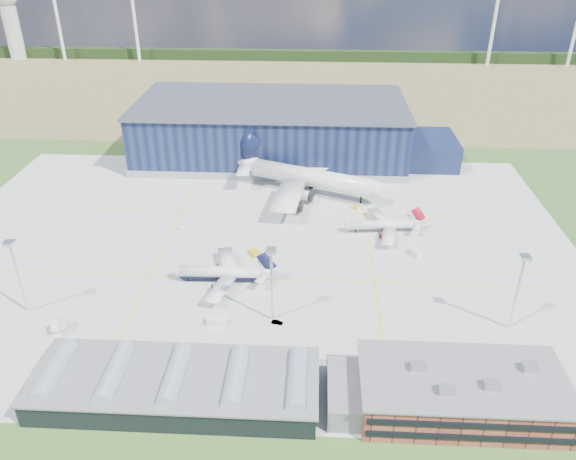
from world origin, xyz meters
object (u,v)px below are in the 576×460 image
object	(u,v)px
airliner_navy	(220,267)
airliner_widebody	(312,169)
light_mast_east	(520,280)
airliner_red	(382,220)
light_mast_west	(15,265)
airstair	(60,327)
car_b	(277,322)
gse_tug_b	(204,354)
gse_tug_c	(355,207)
gse_van_a	(217,322)
light_mast_center	(272,273)
gse_tug_a	(255,253)
gse_van_b	(416,253)
gse_cart_a	(300,230)
hangar	(278,132)
car_a	(244,361)
gse_cart_b	(181,228)
ops_building	(461,392)

from	to	relation	value
airliner_navy	airliner_widebody	xyz separation A→B (m)	(26.98, 64.87, 5.61)
light_mast_east	airliner_red	world-z (taller)	light_mast_east
light_mast_west	airstair	xyz separation A→B (m)	(13.20, -8.49, -13.77)
car_b	gse_tug_b	bearing A→B (deg)	139.95
gse_tug_c	gse_van_a	bearing A→B (deg)	-105.41
airliner_navy	gse_van_a	distance (m)	21.83
light_mast_center	gse_tug_a	distance (m)	37.87
light_mast_east	gse_van_b	distance (m)	43.97
gse_tug_b	gse_cart_a	bearing A→B (deg)	85.59
airstair	hangar	bearing A→B (deg)	71.79
car_a	gse_van_b	bearing A→B (deg)	-39.98
airstair	car_a	world-z (taller)	airstair
gse_tug_a	airstair	size ratio (longest dim) A/B	0.75
airstair	car_a	xyz separation A→B (m)	(51.17, -9.51, -1.05)
gse_tug_b	gse_cart_b	bearing A→B (deg)	121.49
light_mast_east	gse_van_a	distance (m)	81.31
hangar	gse_cart_b	world-z (taller)	hangar
gse_van_b	airstair	size ratio (longest dim) A/B	0.90
light_mast_center	airliner_widebody	size ratio (longest dim) A/B	0.34
gse_tug_c	car_a	bearing A→B (deg)	-96.03
light_mast_west	gse_tug_c	distance (m)	120.65
light_mast_east	gse_cart_b	world-z (taller)	light_mast_east
hangar	airliner_navy	size ratio (longest dim) A/B	4.45
airliner_navy	airstair	size ratio (longest dim) A/B	6.26
light_mast_east	gse_cart_a	world-z (taller)	light_mast_east
hangar	gse_tug_a	world-z (taller)	hangar
light_mast_west	car_a	xyz separation A→B (m)	(64.37, -18.00, -14.82)
gse_tug_c	gse_cart_b	bearing A→B (deg)	-148.25
ops_building	gse_tug_c	xyz separation A→B (m)	(-18.27, 100.56, -4.18)
gse_tug_a	car_b	bearing A→B (deg)	-109.21
gse_cart_b	car_a	size ratio (longest dim) A/B	0.73
light_mast_west	gse_cart_a	bearing A→B (deg)	33.73
gse_cart_a	gse_van_b	distance (m)	41.51
airliner_widebody	car_b	world-z (taller)	airliner_widebody
airliner_navy	car_a	world-z (taller)	airliner_navy
gse_cart_b	car_a	world-z (taller)	car_a
gse_tug_c	gse_cart_a	bearing A→B (deg)	-122.26
light_mast_east	gse_tug_a	xyz separation A→B (m)	(-73.50, 33.89, -14.62)
light_mast_center	gse_tug_c	size ratio (longest dim) A/B	8.23
gse_van_a	gse_cart_b	xyz separation A→B (m)	(-22.10, 53.49, -0.59)
hangar	gse_van_b	world-z (taller)	hangar
car_b	gse_cart_b	bearing A→B (deg)	48.10
gse_tug_a	airliner_widebody	bearing A→B (deg)	34.95
light_mast_center	airliner_red	world-z (taller)	light_mast_center
airliner_navy	gse_tug_c	world-z (taller)	airliner_navy
airliner_widebody	car_a	size ratio (longest dim) A/B	18.66
airliner_navy	light_mast_east	bearing A→B (deg)	166.89
gse_van_a	gse_tug_c	world-z (taller)	gse_van_a
airliner_navy	gse_cart_b	distance (m)	38.05
light_mast_east	airliner_widebody	distance (m)	99.78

